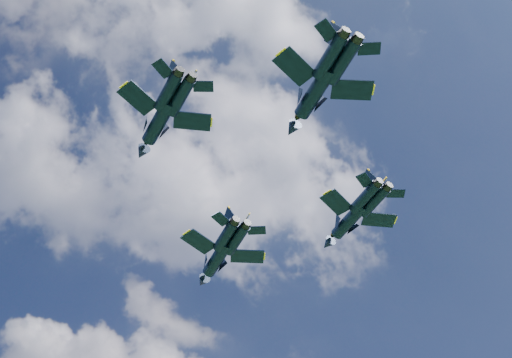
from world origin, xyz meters
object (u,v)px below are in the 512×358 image
object	(u,v)px
jet_right	(348,222)
jet_slot	(313,95)
jet_left	(157,124)
jet_lead	(216,260)

from	to	relation	value
jet_right	jet_slot	bearing A→B (deg)	-135.07
jet_left	jet_right	world-z (taller)	jet_left
jet_lead	jet_slot	distance (m)	31.19
jet_lead	jet_left	bearing A→B (deg)	-130.33
jet_left	jet_slot	distance (m)	19.88
jet_lead	jet_right	distance (m)	20.46
jet_lead	jet_slot	xyz separation A→B (m)	(10.02, -29.51, 1.35)
jet_left	jet_right	distance (m)	29.44
jet_right	jet_slot	distance (m)	20.89
jet_left	jet_slot	xyz separation A→B (m)	(18.73, -6.64, -0.73)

